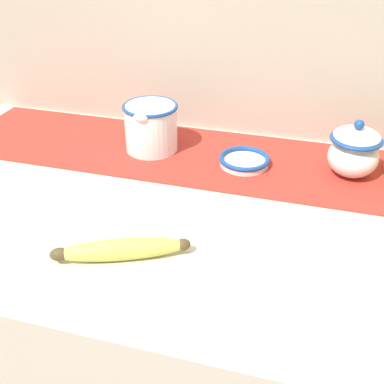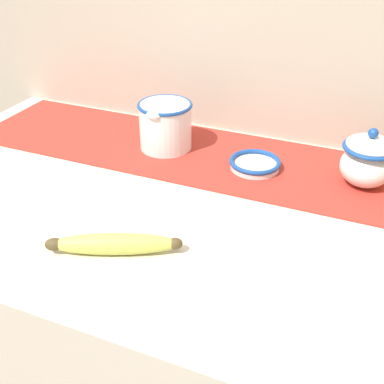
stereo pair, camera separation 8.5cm
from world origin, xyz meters
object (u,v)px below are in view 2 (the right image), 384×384
sugar_bowl (367,160)px  cream_pitcher (166,124)px  small_dish (255,164)px  banana (114,244)px

sugar_bowl → cream_pitcher: bearing=179.9°
cream_pitcher → sugar_bowl: 0.44m
small_dish → banana: 0.38m
small_dish → banana: banana is taller
sugar_bowl → small_dish: 0.22m
cream_pitcher → banana: bearing=-77.2°
sugar_bowl → banana: 0.52m
banana → small_dish: bearing=70.1°
sugar_bowl → small_dish: size_ratio=1.11×
cream_pitcher → small_dish: size_ratio=1.30×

